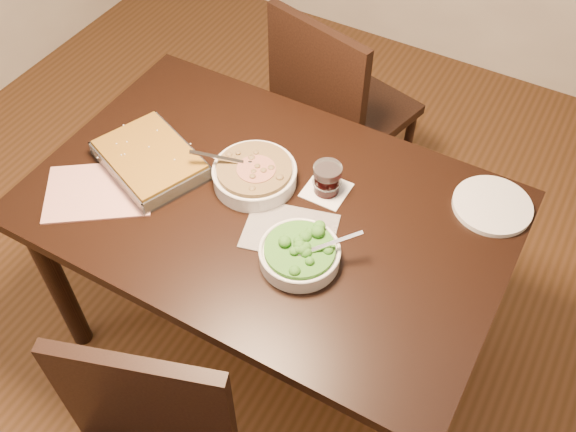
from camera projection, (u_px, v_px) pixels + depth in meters
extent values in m
plane|color=#482C14|center=(272.00, 333.00, 2.46)|extent=(4.00, 4.00, 0.00)
cube|color=black|center=(268.00, 208.00, 1.90)|extent=(1.40, 0.90, 0.04)
cube|color=black|center=(268.00, 223.00, 1.95)|extent=(1.26, 0.76, 0.08)
cylinder|color=black|center=(58.00, 284.00, 2.17)|extent=(0.07, 0.07, 0.71)
cylinder|color=black|center=(185.00, 152.00, 2.59)|extent=(0.07, 0.07, 0.71)
cylinder|color=black|center=(481.00, 276.00, 2.20)|extent=(0.07, 0.07, 0.71)
cube|color=#BD3936|center=(99.00, 191.00, 1.91)|extent=(0.39, 0.37, 0.01)
cube|color=#26272D|center=(290.00, 231.00, 1.81)|extent=(0.30, 0.24, 0.00)
cube|color=white|center=(326.00, 190.00, 1.92)|extent=(0.13, 0.13, 0.00)
cylinder|color=silver|center=(255.00, 176.00, 1.92)|extent=(0.25, 0.25, 0.05)
torus|color=silver|center=(254.00, 170.00, 1.90)|extent=(0.25, 0.25, 0.01)
cylinder|color=#39240F|center=(254.00, 169.00, 1.90)|extent=(0.22, 0.22, 0.02)
cube|color=silver|center=(228.00, 166.00, 1.89)|extent=(0.15, 0.09, 0.05)
cylinder|color=maroon|center=(256.00, 169.00, 1.88)|extent=(0.12, 0.12, 0.00)
cylinder|color=silver|center=(300.00, 256.00, 1.73)|extent=(0.22, 0.22, 0.04)
torus|color=silver|center=(300.00, 250.00, 1.72)|extent=(0.22, 0.22, 0.01)
cylinder|color=#1B4E12|center=(300.00, 249.00, 1.71)|extent=(0.19, 0.19, 0.02)
cube|color=silver|center=(325.00, 242.00, 1.71)|extent=(0.12, 0.11, 0.05)
cube|color=silver|center=(152.00, 166.00, 1.98)|extent=(0.40, 0.35, 0.01)
cube|color=#51270B|center=(150.00, 159.00, 1.96)|extent=(0.38, 0.33, 0.05)
cube|color=silver|center=(183.00, 144.00, 2.01)|extent=(0.31, 0.13, 0.04)
cube|color=silver|center=(116.00, 177.00, 1.91)|extent=(0.31, 0.13, 0.04)
cube|color=silver|center=(178.00, 191.00, 1.88)|extent=(0.10, 0.23, 0.04)
cube|color=silver|center=(124.00, 132.00, 2.04)|extent=(0.10, 0.23, 0.04)
cylinder|color=black|center=(327.00, 182.00, 1.89)|extent=(0.08, 0.08, 0.07)
cylinder|color=silver|center=(328.00, 171.00, 1.85)|extent=(0.08, 0.08, 0.03)
cylinder|color=silver|center=(492.00, 206.00, 1.87)|extent=(0.23, 0.23, 0.02)
cube|color=black|center=(147.00, 407.00, 1.54)|extent=(0.42, 0.17, 0.46)
cube|color=black|center=(347.00, 111.00, 2.60)|extent=(0.54, 0.54, 0.04)
cylinder|color=black|center=(406.00, 152.00, 2.79)|extent=(0.04, 0.04, 0.44)
cylinder|color=black|center=(349.00, 200.00, 2.61)|extent=(0.04, 0.04, 0.44)
cylinder|color=black|center=(339.00, 112.00, 2.96)|extent=(0.04, 0.04, 0.44)
cylinder|color=black|center=(281.00, 154.00, 2.78)|extent=(0.04, 0.04, 0.44)
cube|color=black|center=(316.00, 83.00, 2.31)|extent=(0.44, 0.15, 0.48)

